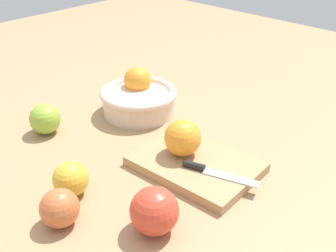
{
  "coord_description": "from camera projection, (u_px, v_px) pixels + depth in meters",
  "views": [
    {
      "loc": [
        0.58,
        -0.49,
        0.51
      ],
      "look_at": [
        0.01,
        0.11,
        0.04
      ],
      "focal_mm": 44.75,
      "sensor_mm": 36.0,
      "label": 1
    }
  ],
  "objects": [
    {
      "name": "ground_plane",
      "position": [
        130.0,
        158.0,
        0.91
      ],
      "size": [
        2.4,
        2.4,
        0.0
      ],
      "primitive_type": "plane",
      "color": "tan"
    },
    {
      "name": "bowl",
      "position": [
        139.0,
        98.0,
        1.07
      ],
      "size": [
        0.2,
        0.2,
        0.11
      ],
      "color": "beige",
      "rests_on": "ground_plane"
    },
    {
      "name": "cutting_board",
      "position": [
        195.0,
        164.0,
        0.87
      ],
      "size": [
        0.26,
        0.19,
        0.02
      ],
      "primitive_type": "cube",
      "rotation": [
        0.0,
        0.0,
        0.06
      ],
      "color": "tan",
      "rests_on": "ground_plane"
    },
    {
      "name": "orange_on_board",
      "position": [
        183.0,
        138.0,
        0.86
      ],
      "size": [
        0.08,
        0.08,
        0.08
      ],
      "primitive_type": "sphere",
      "color": "orange",
      "rests_on": "cutting_board"
    },
    {
      "name": "knife",
      "position": [
        210.0,
        171.0,
        0.82
      ],
      "size": [
        0.15,
        0.06,
        0.01
      ],
      "color": "silver",
      "rests_on": "cutting_board"
    },
    {
      "name": "apple_front_right",
      "position": [
        154.0,
        211.0,
        0.69
      ],
      "size": [
        0.08,
        0.08,
        0.08
      ],
      "primitive_type": "sphere",
      "color": "#D6422D",
      "rests_on": "ground_plane"
    },
    {
      "name": "apple_front_left",
      "position": [
        45.0,
        119.0,
        0.98
      ],
      "size": [
        0.07,
        0.07,
        0.07
      ],
      "primitive_type": "sphere",
      "color": "#8EB738",
      "rests_on": "ground_plane"
    },
    {
      "name": "apple_front_center",
      "position": [
        71.0,
        179.0,
        0.78
      ],
      "size": [
        0.07,
        0.07,
        0.07
      ],
      "primitive_type": "sphere",
      "color": "gold",
      "rests_on": "ground_plane"
    },
    {
      "name": "apple_front_right_2",
      "position": [
        60.0,
        208.0,
        0.71
      ],
      "size": [
        0.07,
        0.07,
        0.07
      ],
      "primitive_type": "sphere",
      "color": "#CC6638",
      "rests_on": "ground_plane"
    }
  ]
}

